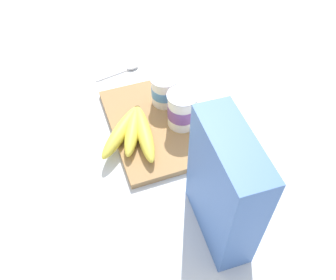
% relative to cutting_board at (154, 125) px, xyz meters
% --- Properties ---
extents(ground_plane, '(2.40, 2.40, 0.00)m').
position_rel_cutting_board_xyz_m(ground_plane, '(0.00, 0.00, -0.01)').
color(ground_plane, silver).
extents(cutting_board, '(0.32, 0.21, 0.02)m').
position_rel_cutting_board_xyz_m(cutting_board, '(0.00, 0.00, 0.00)').
color(cutting_board, '#A37A4C').
rests_on(cutting_board, ground_plane).
extents(cereal_box, '(0.19, 0.08, 0.27)m').
position_rel_cutting_board_xyz_m(cereal_box, '(0.30, 0.04, 0.12)').
color(cereal_box, '#4770B7').
rests_on(cereal_box, ground_plane).
extents(yogurt_cup_front, '(0.07, 0.07, 0.08)m').
position_rel_cutting_board_xyz_m(yogurt_cup_front, '(-0.06, 0.05, 0.05)').
color(yogurt_cup_front, white).
rests_on(yogurt_cup_front, cutting_board).
extents(yogurt_cup_back, '(0.07, 0.07, 0.09)m').
position_rel_cutting_board_xyz_m(yogurt_cup_back, '(0.02, 0.07, 0.06)').
color(yogurt_cup_back, white).
rests_on(yogurt_cup_back, cutting_board).
extents(banana_bunch, '(0.19, 0.15, 0.04)m').
position_rel_cutting_board_xyz_m(banana_bunch, '(0.03, -0.06, 0.03)').
color(banana_bunch, yellow).
rests_on(banana_bunch, cutting_board).
extents(spoon, '(0.04, 0.13, 0.01)m').
position_rel_cutting_board_xyz_m(spoon, '(-0.24, -0.01, -0.00)').
color(spoon, silver).
rests_on(spoon, ground_plane).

